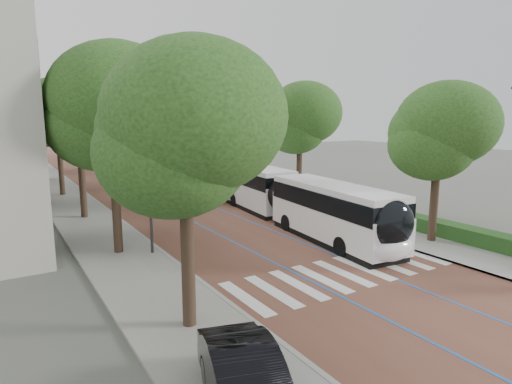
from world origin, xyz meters
TOP-DOWN VIEW (x-y plane):
  - ground at (0.00, 0.00)m, footprint 160.00×160.00m
  - road at (0.00, 40.00)m, footprint 11.00×140.00m
  - sidewalk_left at (-7.50, 40.00)m, footprint 4.00×140.00m
  - sidewalk_right at (7.50, 40.00)m, footprint 4.00×140.00m
  - kerb_left at (-5.60, 40.00)m, footprint 0.20×140.00m
  - kerb_right at (5.60, 40.00)m, footprint 0.20×140.00m
  - zebra_crossing at (0.20, 1.00)m, footprint 10.55×3.60m
  - lane_line_left at (-1.60, 40.00)m, footprint 0.12×126.00m
  - lane_line_right at (1.60, 40.00)m, footprint 0.12×126.00m
  - hedge at (9.10, 0.00)m, footprint 1.20×14.00m
  - streetlight_far at (6.62, 22.00)m, footprint 1.82×0.20m
  - lamp_post_left at (-6.10, 8.00)m, footprint 0.14×0.14m
  - trees_left at (-7.50, 26.12)m, footprint 6.46×61.01m
  - trees_right at (7.70, 23.26)m, footprint 5.92×47.61m
  - lead_bus at (3.53, 8.78)m, footprint 4.31×18.55m
  - bus_queued_0 at (2.37, 25.14)m, footprint 2.72×12.44m
  - bus_queued_1 at (2.32, 38.19)m, footprint 3.04×12.49m
  - bus_queued_2 at (2.81, 51.47)m, footprint 3.03×12.49m
  - bus_queued_3 at (2.70, 63.88)m, footprint 2.73×12.44m
  - parked_car at (-8.10, -4.71)m, footprint 2.78×4.87m

SIDE VIEW (x-z plane):
  - ground at x=0.00m, z-range 0.00..0.00m
  - road at x=0.00m, z-range 0.00..0.02m
  - lane_line_left at x=-1.60m, z-range 0.02..0.03m
  - lane_line_right at x=1.60m, z-range 0.02..0.03m
  - zebra_crossing at x=0.20m, z-range 0.02..0.03m
  - sidewalk_left at x=-7.50m, z-range 0.00..0.12m
  - sidewalk_right at x=7.50m, z-range 0.00..0.12m
  - kerb_left at x=-5.60m, z-range -0.01..0.13m
  - kerb_right at x=5.60m, z-range -0.01..0.13m
  - hedge at x=9.10m, z-range 0.12..0.92m
  - parked_car at x=-8.10m, z-range 0.12..1.64m
  - bus_queued_0 at x=2.37m, z-range 0.02..3.22m
  - bus_queued_1 at x=2.32m, z-range 0.02..3.22m
  - bus_queued_2 at x=2.81m, z-range 0.02..3.22m
  - bus_queued_3 at x=2.70m, z-range 0.02..3.22m
  - lead_bus at x=3.53m, z-range 0.03..3.23m
  - lamp_post_left at x=-6.10m, z-range 0.12..8.12m
  - streetlight_far at x=6.62m, z-range 0.82..8.82m
  - trees_right at x=7.70m, z-range 1.45..10.37m
  - trees_left at x=-7.50m, z-range 1.97..11.98m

